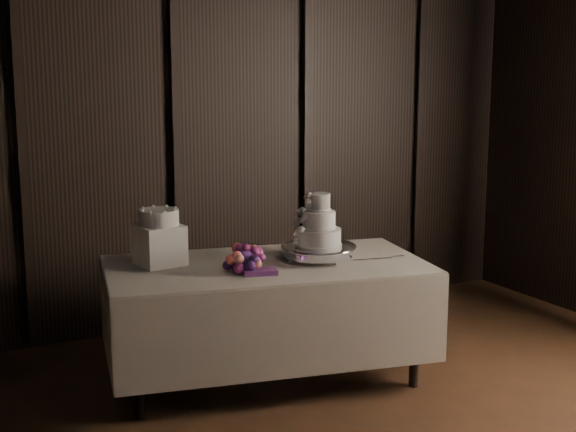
% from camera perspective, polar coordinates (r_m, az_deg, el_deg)
% --- Properties ---
extents(room, '(6.08, 7.08, 3.08)m').
position_cam_1_polar(room, '(2.97, 14.45, 1.17)').
color(room, black).
rests_on(room, ground).
extents(display_table, '(2.15, 1.40, 0.76)m').
position_cam_1_polar(display_table, '(5.12, -1.51, -7.13)').
color(display_table, beige).
rests_on(display_table, ground).
extents(cake_stand, '(0.58, 0.58, 0.09)m').
position_cam_1_polar(cake_stand, '(5.11, 2.20, -2.64)').
color(cake_stand, silver).
rests_on(cake_stand, display_table).
extents(wedding_cake, '(0.31, 0.28, 0.34)m').
position_cam_1_polar(wedding_cake, '(5.05, 2.04, -0.72)').
color(wedding_cake, white).
rests_on(wedding_cake, cake_stand).
extents(bouquet, '(0.41, 0.48, 0.20)m').
position_cam_1_polar(bouquet, '(4.83, -3.13, -3.11)').
color(bouquet, '#E95656').
rests_on(bouquet, display_table).
extents(box_pedestal, '(0.29, 0.29, 0.25)m').
position_cam_1_polar(box_pedestal, '(5.03, -9.11, -2.05)').
color(box_pedestal, white).
rests_on(box_pedestal, display_table).
extents(small_cake, '(0.30, 0.30, 0.10)m').
position_cam_1_polar(small_cake, '(5.00, -9.17, -0.10)').
color(small_cake, white).
rests_on(small_cake, box_pedestal).
extents(cake_knife, '(0.37, 0.10, 0.01)m').
position_cam_1_polar(cake_knife, '(5.13, 5.90, -3.08)').
color(cake_knife, silver).
rests_on(cake_knife, display_table).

